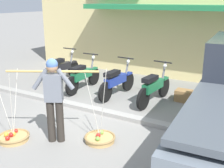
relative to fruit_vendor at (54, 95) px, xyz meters
The scene contains 11 objects.
ground_plane 1.37m from the fruit_vendor, 90.89° to the left, with size 90.00×90.00×0.00m, color gray.
sidewalk_curb 1.90m from the fruit_vendor, 90.51° to the left, with size 20.00×0.24×0.10m, color gray.
fruit_vendor is the anchor object (origin of this frame).
fruit_basket_left_side 1.26m from the fruit_vendor, 28.60° to the left, with size 0.63×0.63×1.45m.
fruit_basket_right_side 1.26m from the fruit_vendor, 151.26° to the right, with size 0.63×0.63×1.45m.
motorcycle_nearest_shop 4.38m from the fruit_vendor, 128.18° to the left, with size 0.54×1.82×1.09m.
motorcycle_second_in_row 3.34m from the fruit_vendor, 116.38° to the left, with size 0.54×1.82×1.09m.
motorcycle_third_in_row 3.02m from the fruit_vendor, 95.01° to the left, with size 0.54×1.82×1.09m.
motorcycle_end_of_row 3.16m from the fruit_vendor, 73.52° to the left, with size 0.54×1.82×1.09m.
storefront_building 8.20m from the fruit_vendor, 82.71° to the left, with size 13.00×6.00×4.20m.
wooden_crate 3.97m from the fruit_vendor, 66.39° to the left, with size 0.44×0.36×0.32m, color olive.
Camera 1 is at (3.51, -4.76, 2.75)m, focal length 44.51 mm.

